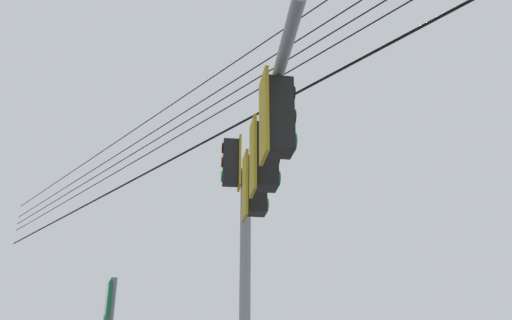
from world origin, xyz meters
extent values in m
cylinder|color=gray|center=(-3.29, 0.69, 5.20)|extent=(5.14, 1.85, 0.14)
cube|color=black|center=(-0.84, -0.45, 5.75)|extent=(0.38, 0.38, 0.90)
cube|color=#B29319|center=(-0.78, -0.29, 5.75)|extent=(0.43, 0.18, 1.04)
cylinder|color=#360503|center=(-0.89, -0.61, 6.05)|extent=(0.20, 0.09, 0.20)
cylinder|color=#3C2703|center=(-0.89, -0.61, 5.75)|extent=(0.20, 0.09, 0.20)
cylinder|color=green|center=(-0.89, -0.61, 5.45)|extent=(0.20, 0.09, 0.20)
cube|color=black|center=(-0.64, 0.11, 5.75)|extent=(0.38, 0.38, 0.90)
cube|color=#B29319|center=(-0.70, -0.05, 5.75)|extent=(0.43, 0.18, 1.04)
cylinder|color=#360503|center=(-0.59, 0.27, 6.05)|extent=(0.20, 0.09, 0.20)
cylinder|color=#3C2703|center=(-0.59, 0.27, 5.75)|extent=(0.20, 0.09, 0.20)
cylinder|color=green|center=(-0.59, 0.27, 5.45)|extent=(0.20, 0.09, 0.20)
cube|color=black|center=(-2.39, 0.39, 4.65)|extent=(0.37, 0.37, 0.90)
cube|color=#B29319|center=(-2.35, 0.55, 4.65)|extent=(0.43, 0.16, 1.04)
cylinder|color=#360503|center=(-2.44, 0.23, 4.95)|extent=(0.20, 0.08, 0.20)
cylinder|color=#3C2703|center=(-2.44, 0.23, 4.65)|extent=(0.20, 0.08, 0.20)
cylinder|color=green|center=(-2.44, 0.23, 4.35)|extent=(0.20, 0.08, 0.20)
cube|color=black|center=(-3.48, 0.75, 4.65)|extent=(0.37, 0.37, 0.90)
cube|color=#B29319|center=(-3.43, 0.91, 4.65)|extent=(0.43, 0.17, 1.04)
cylinder|color=#360503|center=(-3.52, 0.59, 4.95)|extent=(0.20, 0.09, 0.20)
cylinder|color=#3C2703|center=(-3.52, 0.59, 4.65)|extent=(0.20, 0.09, 0.20)
cylinder|color=green|center=(-3.52, 0.59, 4.35)|extent=(0.20, 0.09, 0.20)
cube|color=black|center=(-4.56, 1.12, 4.65)|extent=(0.37, 0.37, 0.90)
cube|color=#B29319|center=(-4.51, 1.28, 4.65)|extent=(0.43, 0.16, 1.04)
cylinder|color=#360503|center=(-4.60, 0.96, 4.95)|extent=(0.20, 0.08, 0.20)
cylinder|color=#3C2703|center=(-4.60, 0.96, 4.65)|extent=(0.20, 0.08, 0.20)
cylinder|color=green|center=(-4.60, 0.96, 4.35)|extent=(0.20, 0.08, 0.20)
cube|color=#0C7238|center=(-3.40, 2.57, 2.71)|extent=(0.37, 0.07, 0.37)
cube|color=white|center=(-3.40, 2.59, 2.71)|extent=(0.31, 0.04, 0.31)
cylinder|color=black|center=(0.43, 0.17, 6.69)|extent=(25.79, 7.50, 0.20)
cylinder|color=black|center=(0.43, 0.17, 6.72)|extent=(25.79, 7.50, 0.20)
cylinder|color=black|center=(0.43, 0.17, 7.25)|extent=(25.79, 7.50, 0.20)
cylinder|color=black|center=(0.43, 0.17, 7.53)|extent=(25.79, 7.50, 0.20)
cylinder|color=black|center=(0.43, 0.17, 7.82)|extent=(25.79, 7.50, 0.20)
cylinder|color=black|center=(0.43, 0.17, 8.29)|extent=(25.79, 7.50, 0.20)
camera|label=1|loc=(-8.96, 3.45, 2.02)|focal=35.13mm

